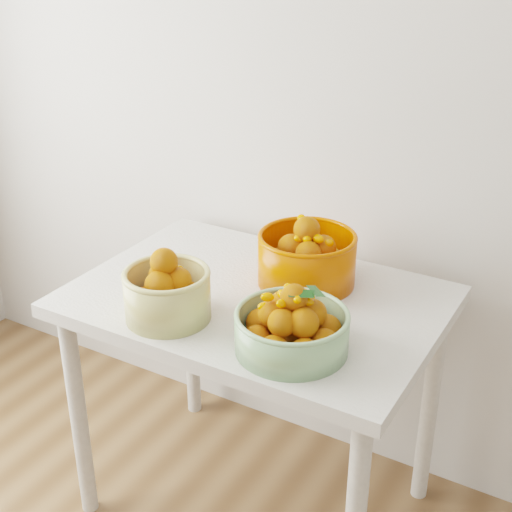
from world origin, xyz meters
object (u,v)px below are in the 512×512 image
object	(u,v)px
bowl_green	(292,328)
bowl_orange	(307,258)
bowl_cream	(167,293)
table	(256,325)

from	to	relation	value
bowl_green	bowl_orange	bearing A→B (deg)	111.04
bowl_green	bowl_orange	xyz separation A→B (m)	(-0.13, 0.33, 0.02)
bowl_cream	bowl_green	bearing A→B (deg)	4.20
bowl_orange	table	bearing A→B (deg)	-121.70
bowl_green	bowl_orange	world-z (taller)	bowl_orange
bowl_orange	bowl_cream	bearing A→B (deg)	-122.05
bowl_cream	bowl_green	world-z (taller)	bowl_cream
table	bowl_green	xyz separation A→B (m)	(0.21, -0.19, 0.16)
table	bowl_green	size ratio (longest dim) A/B	3.54
table	bowl_cream	distance (m)	0.31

